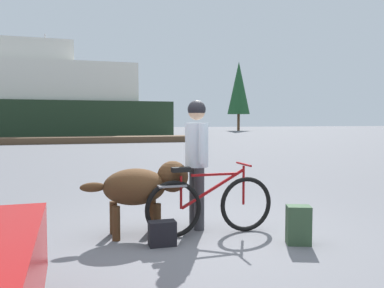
% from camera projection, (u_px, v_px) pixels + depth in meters
% --- Properties ---
extents(ground_plane, '(160.00, 160.00, 0.00)m').
position_uv_depth(ground_plane, '(198.00, 238.00, 4.97)').
color(ground_plane, slate).
extents(bicycle, '(1.74, 0.44, 0.92)m').
position_uv_depth(bicycle, '(210.00, 205.00, 5.08)').
color(bicycle, black).
rests_on(bicycle, ground_plane).
extents(person_cyclist, '(0.32, 0.53, 1.76)m').
position_uv_depth(person_cyclist, '(197.00, 151.00, 5.37)').
color(person_cyclist, '#333338').
rests_on(person_cyclist, ground_plane).
extents(dog, '(1.40, 0.55, 0.95)m').
position_uv_depth(dog, '(143.00, 186.00, 5.07)').
color(dog, '#472D19').
rests_on(dog, ground_plane).
extents(backpack, '(0.33, 0.29, 0.47)m').
position_uv_depth(backpack, '(298.00, 225.00, 4.70)').
color(backpack, '#334C33').
rests_on(backpack, ground_plane).
extents(handbag_pannier, '(0.32, 0.19, 0.29)m').
position_uv_depth(handbag_pannier, '(162.00, 233.00, 4.65)').
color(handbag_pannier, black).
rests_on(handbag_pannier, ground_plane).
extents(dock_pier, '(16.77, 2.06, 0.40)m').
position_uv_depth(dock_pier, '(78.00, 140.00, 25.82)').
color(dock_pier, brown).
rests_on(dock_pier, ground_plane).
extents(sailboat_moored, '(8.14, 2.28, 8.51)m').
position_uv_depth(sailboat_moored, '(47.00, 132.00, 32.31)').
color(sailboat_moored, navy).
rests_on(sailboat_moored, ground_plane).
extents(pine_tree_far_left, '(3.11, 3.11, 11.53)m').
position_uv_depth(pine_tree_far_left, '(15.00, 71.00, 47.03)').
color(pine_tree_far_left, '#4C331E').
rests_on(pine_tree_far_left, ground_plane).
extents(pine_tree_center, '(4.31, 4.31, 8.90)m').
position_uv_depth(pine_tree_center, '(47.00, 84.00, 47.51)').
color(pine_tree_center, '#4C331E').
rests_on(pine_tree_center, ground_plane).
extents(pine_tree_far_right, '(3.23, 3.23, 9.94)m').
position_uv_depth(pine_tree_far_right, '(239.00, 88.00, 56.40)').
color(pine_tree_far_right, '#4C331E').
rests_on(pine_tree_far_right, ground_plane).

